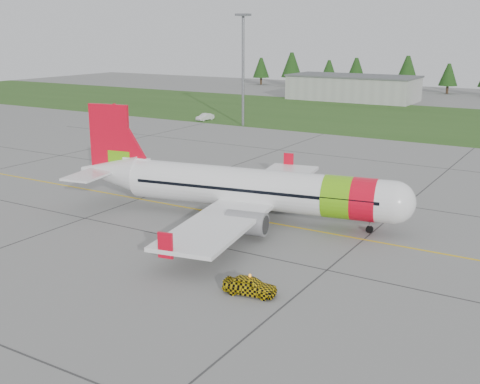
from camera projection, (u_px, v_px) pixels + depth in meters
The scene contains 8 objects.
ground at pixel (216, 246), 50.07m from camera, with size 320.00×320.00×0.00m, color gray.
aircraft at pixel (248, 189), 56.69m from camera, with size 33.78×31.54×10.30m.
follow_me_car at pixel (250, 269), 40.49m from camera, with size 1.50×1.27×3.73m, color yellow.
service_van at pixel (205, 110), 120.10m from camera, with size 1.46×1.38×4.18m, color silver.
grass_strip at pixel (446, 122), 117.85m from camera, with size 320.00×50.00×0.03m, color #30561E.
taxi_guideline at pixel (262, 221), 56.68m from camera, with size 120.00×0.25×0.02m, color gold.
hangar_west at pixel (353, 88), 155.21m from camera, with size 32.00×14.00×6.00m, color #A8A8A3.
floodlight_mast at pixel (243, 72), 111.41m from camera, with size 0.50×0.50×20.00m, color slate.
Camera 1 is at (26.14, -39.33, 17.36)m, focal length 45.00 mm.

